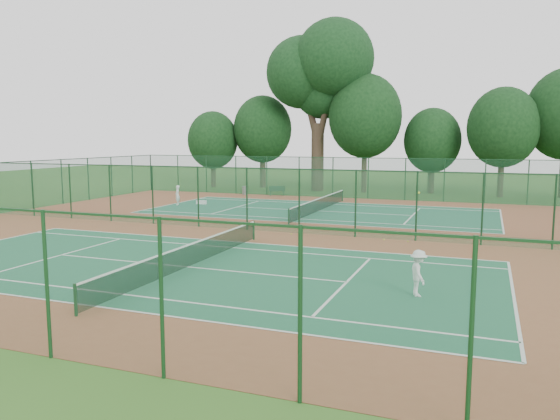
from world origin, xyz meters
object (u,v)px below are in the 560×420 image
object	(u,v)px
kit_bag	(201,202)
big_tree	(320,71)
trash_bin	(245,190)
player_far	(177,195)
player_near	(418,273)
bench	(277,191)

from	to	relation	value
kit_bag	big_tree	bearing A→B (deg)	62.56
trash_bin	player_far	bearing A→B (deg)	-99.86
player_near	kit_bag	xyz separation A→B (m)	(-18.73, 19.46, -0.62)
bench	player_near	bearing A→B (deg)	-83.49
bench	player_far	bearing A→B (deg)	-140.38
player_near	player_far	bearing A→B (deg)	25.60
bench	kit_bag	bearing A→B (deg)	-135.17
player_far	player_near	bearing A→B (deg)	23.12
trash_bin	bench	world-z (taller)	bench
player_far	big_tree	distance (m)	19.70
trash_bin	bench	xyz separation A→B (m)	(3.13, 0.09, 0.07)
player_far	kit_bag	size ratio (longest dim) A/B	1.93
trash_bin	big_tree	bearing A→B (deg)	49.82
player_near	big_tree	size ratio (longest dim) A/B	0.09
player_far	bench	distance (m)	10.18
trash_bin	big_tree	world-z (taller)	big_tree
big_tree	bench	bearing A→B (deg)	-108.88
player_near	trash_bin	bearing A→B (deg)	12.19
kit_bag	big_tree	xyz separation A→B (m)	(5.30, 13.99, 11.31)
bench	kit_bag	world-z (taller)	bench
trash_bin	kit_bag	world-z (taller)	trash_bin
player_far	kit_bag	xyz separation A→B (m)	(1.45, 1.11, -0.62)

